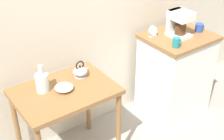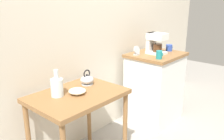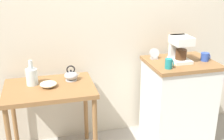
{
  "view_description": "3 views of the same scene",
  "coord_description": "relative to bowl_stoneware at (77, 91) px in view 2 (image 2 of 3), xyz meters",
  "views": [
    {
      "loc": [
        -1.62,
        -1.91,
        2.25
      ],
      "look_at": [
        -0.24,
        -0.01,
        0.86
      ],
      "focal_mm": 51.37,
      "sensor_mm": 36.0,
      "label": 1
    },
    {
      "loc": [
        -1.95,
        -1.46,
        1.6
      ],
      "look_at": [
        -0.23,
        0.04,
        0.9
      ],
      "focal_mm": 38.7,
      "sensor_mm": 36.0,
      "label": 2
    },
    {
      "loc": [
        -0.7,
        -2.34,
        1.79
      ],
      "look_at": [
        -0.07,
        0.06,
        0.89
      ],
      "focal_mm": 44.88,
      "sensor_mm": 36.0,
      "label": 3
    }
  ],
  "objects": [
    {
      "name": "back_wall",
      "position": [
        0.77,
        0.41,
        0.59
      ],
      "size": [
        4.4,
        0.1,
        2.8
      ],
      "primitive_type": "cube",
      "color": "beige",
      "rests_on": "ground_plane"
    },
    {
      "name": "wooden_table",
      "position": [
        0.01,
        0.01,
        -0.14
      ],
      "size": [
        0.82,
        0.59,
        0.78
      ],
      "color": "olive",
      "rests_on": "ground_plane"
    },
    {
      "name": "kitchen_counter",
      "position": [
        1.32,
        0.01,
        -0.35
      ],
      "size": [
        0.67,
        0.57,
        0.91
      ],
      "color": "white",
      "rests_on": "ground_plane"
    },
    {
      "name": "bowl_stoneware",
      "position": [
        0.0,
        0.0,
        0.0
      ],
      "size": [
        0.15,
        0.15,
        0.05
      ],
      "color": "beige",
      "rests_on": "wooden_table"
    },
    {
      "name": "teakettle",
      "position": [
        0.22,
        0.11,
        0.02
      ],
      "size": [
        0.16,
        0.13,
        0.15
      ],
      "color": "#B2B5BA",
      "rests_on": "wooden_table"
    },
    {
      "name": "glass_carafe_vase",
      "position": [
        -0.14,
        0.1,
        0.06
      ],
      "size": [
        0.11,
        0.11,
        0.24
      ],
      "color": "silver",
      "rests_on": "wooden_table"
    },
    {
      "name": "coffee_maker",
      "position": [
        1.3,
        0.02,
        0.25
      ],
      "size": [
        0.18,
        0.22,
        0.26
      ],
      "color": "white",
      "rests_on": "kitchen_counter"
    },
    {
      "name": "mug_blue",
      "position": [
        1.56,
        -0.04,
        0.15
      ],
      "size": [
        0.09,
        0.08,
        0.08
      ],
      "color": "#2D4CAD",
      "rests_on": "kitchen_counter"
    },
    {
      "name": "mug_dark_teal",
      "position": [
        1.11,
        -0.16,
        0.15
      ],
      "size": [
        0.08,
        0.07,
        0.1
      ],
      "color": "teal",
      "rests_on": "kitchen_counter"
    },
    {
      "name": "table_clock",
      "position": [
        1.08,
        0.14,
        0.16
      ],
      "size": [
        0.1,
        0.05,
        0.11
      ],
      "color": "#B2B5BA",
      "rests_on": "kitchen_counter"
    }
  ]
}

